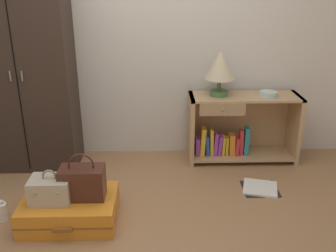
{
  "coord_description": "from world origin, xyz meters",
  "views": [
    {
      "loc": [
        0.13,
        -2.28,
        1.75
      ],
      "look_at": [
        0.21,
        0.77,
        0.55
      ],
      "focal_mm": 40.86,
      "sensor_mm": 36.0,
      "label": 1
    }
  ],
  "objects": [
    {
      "name": "suitcase_large",
      "position": [
        -0.54,
        0.21,
        0.1
      ],
      "size": [
        0.7,
        0.52,
        0.2
      ],
      "color": "orange",
      "rests_on": "ground_plane"
    },
    {
      "name": "bottle",
      "position": [
        -1.07,
        0.23,
        0.07
      ],
      "size": [
        0.08,
        0.08,
        0.16
      ],
      "color": "white",
      "rests_on": "ground_plane"
    },
    {
      "name": "wardrobe",
      "position": [
        -1.09,
        1.2,
        0.95
      ],
      "size": [
        0.85,
        0.47,
        1.9
      ],
      "color": "#33261E",
      "rests_on": "ground_plane"
    },
    {
      "name": "open_book_on_floor",
      "position": [
        1.02,
        0.63,
        0.01
      ],
      "size": [
        0.35,
        0.34,
        0.02
      ],
      "color": "white",
      "rests_on": "ground_plane"
    },
    {
      "name": "table_lamp",
      "position": [
        0.72,
        1.25,
        0.96
      ],
      "size": [
        0.29,
        0.29,
        0.43
      ],
      "color": "#4C7542",
      "rests_on": "bookshelf"
    },
    {
      "name": "ground_plane",
      "position": [
        0.0,
        0.0,
        0.0
      ],
      "size": [
        9.0,
        9.0,
        0.0
      ],
      "primitive_type": "plane",
      "color": "#9E7047"
    },
    {
      "name": "back_wall",
      "position": [
        0.0,
        1.5,
        1.3
      ],
      "size": [
        6.4,
        0.1,
        2.6
      ],
      "primitive_type": "cube",
      "color": "beige",
      "rests_on": "ground_plane"
    },
    {
      "name": "train_case",
      "position": [
        -0.66,
        0.18,
        0.3
      ],
      "size": [
        0.29,
        0.22,
        0.26
      ],
      "color": "#B7A88E",
      "rests_on": "suitcase_large"
    },
    {
      "name": "bookshelf",
      "position": [
        0.93,
        1.26,
        0.33
      ],
      "size": [
        1.08,
        0.38,
        0.68
      ],
      "color": "tan",
      "rests_on": "ground_plane"
    },
    {
      "name": "handbag",
      "position": [
        -0.43,
        0.22,
        0.33
      ],
      "size": [
        0.33,
        0.19,
        0.36
      ],
      "color": "#472319",
      "rests_on": "suitcase_large"
    },
    {
      "name": "bowl",
      "position": [
        1.19,
        1.2,
        0.7
      ],
      "size": [
        0.17,
        0.17,
        0.05
      ],
      "primitive_type": "cylinder",
      "color": "silver",
      "rests_on": "bookshelf"
    }
  ]
}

